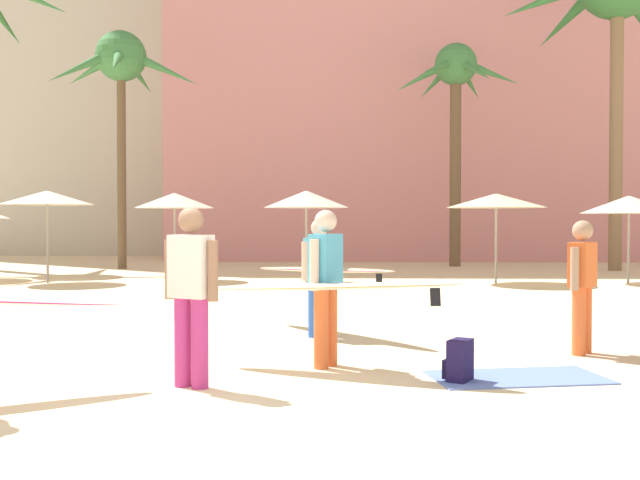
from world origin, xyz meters
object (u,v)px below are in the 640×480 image
object	(u,v)px
palm_tree_right	(455,87)
person_far_left	(191,289)
cafe_umbrella_2	(47,198)
person_near_left	(325,284)
palm_tree_far_left	(120,68)
person_far_right	(582,281)
cafe_umbrella_0	(629,205)
cafe_umbrella_3	(496,201)
cafe_umbrella_1	(174,201)
cafe_umbrella_4	(306,199)
backpack	(459,362)
beach_towel	(518,377)
person_mid_left	(320,271)

from	to	relation	value
palm_tree_right	person_far_left	bearing A→B (deg)	-105.10
cafe_umbrella_2	person_near_left	distance (m)	13.38
palm_tree_far_left	person_far_right	bearing A→B (deg)	-57.11
cafe_umbrella_0	cafe_umbrella_3	distance (m)	3.41
cafe_umbrella_1	cafe_umbrella_2	world-z (taller)	cafe_umbrella_2
cafe_umbrella_0	cafe_umbrella_1	xyz separation A→B (m)	(-11.84, 0.50, 0.13)
cafe_umbrella_3	person_near_left	xyz separation A→B (m)	(-4.05, -11.40, -1.20)
cafe_umbrella_4	person_far_left	distance (m)	12.44
cafe_umbrella_2	cafe_umbrella_3	bearing A→B (deg)	1.76
palm_tree_right	cafe_umbrella_0	distance (m)	9.13
palm_tree_far_left	cafe_umbrella_2	size ratio (longest dim) A/B	3.35
palm_tree_far_left	backpack	world-z (taller)	palm_tree_far_left
cafe_umbrella_1	cafe_umbrella_4	size ratio (longest dim) A/B	0.99
beach_towel	person_far_right	world-z (taller)	person_far_right
palm_tree_right	cafe_umbrella_2	distance (m)	14.51
cafe_umbrella_0	person_far_right	size ratio (longest dim) A/B	1.53
palm_tree_far_left	cafe_umbrella_2	world-z (taller)	palm_tree_far_left
palm_tree_far_left	cafe_umbrella_4	world-z (taller)	palm_tree_far_left
cafe_umbrella_1	person_near_left	distance (m)	12.87
backpack	person_far_left	distance (m)	2.70
cafe_umbrella_0	backpack	world-z (taller)	cafe_umbrella_0
cafe_umbrella_1	backpack	world-z (taller)	cafe_umbrella_1
cafe_umbrella_4	beach_towel	distance (m)	12.34
cafe_umbrella_4	person_far_right	world-z (taller)	cafe_umbrella_4
cafe_umbrella_0	cafe_umbrella_3	world-z (taller)	cafe_umbrella_3
palm_tree_far_left	cafe_umbrella_4	size ratio (longest dim) A/B	3.34
palm_tree_far_left	person_mid_left	xyz separation A→B (m)	(7.20, -14.62, -5.82)
person_mid_left	beach_towel	bearing A→B (deg)	175.50
backpack	cafe_umbrella_4	bearing A→B (deg)	-51.62
cafe_umbrella_3	beach_towel	distance (m)	12.14
cafe_umbrella_4	beach_towel	size ratio (longest dim) A/B	1.39
cafe_umbrella_1	cafe_umbrella_4	xyz separation A→B (m)	(3.57, -0.57, 0.02)
palm_tree_far_left	cafe_umbrella_4	xyz separation A→B (m)	(6.53, -5.59, -4.55)
cafe_umbrella_2	beach_towel	size ratio (longest dim) A/B	1.38
cafe_umbrella_1	cafe_umbrella_4	world-z (taller)	cafe_umbrella_4
beach_towel	person_near_left	size ratio (longest dim) A/B	0.60
person_far_right	person_far_left	world-z (taller)	person_far_left
cafe_umbrella_1	cafe_umbrella_2	size ratio (longest dim) A/B	0.99
palm_tree_right	person_far_left	xyz separation A→B (m)	(-5.33, -19.74, -5.40)
cafe_umbrella_3	person_far_left	world-z (taller)	cafe_umbrella_3
beach_towel	person_far_left	world-z (taller)	person_far_left
palm_tree_far_left	cafe_umbrella_2	distance (m)	7.52
cafe_umbrella_1	cafe_umbrella_3	xyz separation A→B (m)	(8.43, -0.63, -0.03)
cafe_umbrella_3	person_near_left	size ratio (longest dim) A/B	0.89
palm_tree_right	backpack	distance (m)	20.55
cafe_umbrella_2	person_near_left	xyz separation A→B (m)	(7.44, -11.05, -1.28)
cafe_umbrella_0	backpack	xyz separation A→B (m)	(-6.13, -12.12, -1.82)
cafe_umbrella_4	person_mid_left	world-z (taller)	cafe_umbrella_4
cafe_umbrella_3	cafe_umbrella_1	bearing A→B (deg)	175.70
person_far_right	person_mid_left	bearing A→B (deg)	12.76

